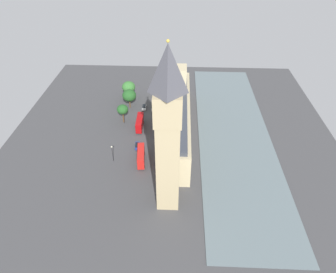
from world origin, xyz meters
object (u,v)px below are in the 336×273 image
at_px(parliament_building, 177,115).
at_px(car_blue_leading, 137,146).
at_px(plane_tree_opposite_hall, 123,109).
at_px(street_lamp_midblock, 112,151).
at_px(car_white_trailing, 144,107).
at_px(street_lamp_under_trees, 124,114).
at_px(plane_tree_far_end, 129,87).
at_px(clock_tower, 168,133).
at_px(pedestrian_corner, 158,129).
at_px(double_decker_bus_by_river_gate, 140,123).
at_px(plane_tree_near_tower, 129,96).
at_px(double_decker_bus_kerbside, 141,156).

relative_size(parliament_building, car_blue_leading, 13.56).
height_order(parliament_building, plane_tree_opposite_hall, parliament_building).
xyz_separation_m(parliament_building, street_lamp_midblock, (23.13, 21.22, -2.62)).
xyz_separation_m(car_white_trailing, street_lamp_under_trees, (7.31, 12.50, 3.87)).
relative_size(parliament_building, plane_tree_far_end, 6.86).
xyz_separation_m(clock_tower, pedestrian_corner, (6.04, -39.27, -26.52)).
distance_m(clock_tower, double_decker_bus_by_river_gate, 49.89).
xyz_separation_m(plane_tree_far_end, street_lamp_midblock, (-0.80, 46.72, -1.83)).
xyz_separation_m(double_decker_bus_by_river_gate, street_lamp_under_trees, (7.17, -3.08, 2.13)).
height_order(double_decker_bus_by_river_gate, street_lamp_midblock, street_lamp_midblock).
distance_m(pedestrian_corner, plane_tree_near_tower, 24.23).
distance_m(double_decker_bus_kerbside, plane_tree_opposite_hall, 28.29).
bearing_deg(double_decker_bus_kerbside, car_blue_leading, 101.25).
xyz_separation_m(double_decker_bus_kerbside, pedestrian_corner, (-4.78, -20.03, -1.91)).
xyz_separation_m(clock_tower, double_decker_bus_kerbside, (10.82, -19.24, -24.61)).
height_order(plane_tree_near_tower, street_lamp_under_trees, plane_tree_near_tower).
relative_size(car_blue_leading, plane_tree_opposite_hall, 0.55).
xyz_separation_m(clock_tower, double_decker_bus_by_river_gate, (13.89, -41.12, -24.61)).
xyz_separation_m(double_decker_bus_by_river_gate, street_lamp_midblock, (7.34, 22.14, 2.17)).
distance_m(car_white_trailing, double_decker_bus_kerbside, 37.61).
bearing_deg(plane_tree_far_end, plane_tree_opposite_hall, 91.19).
bearing_deg(plane_tree_opposite_hall, double_decker_bus_by_river_gate, 152.66).
bearing_deg(plane_tree_near_tower, pedestrian_corner, 128.18).
bearing_deg(street_lamp_midblock, car_blue_leading, -133.28).
relative_size(street_lamp_midblock, street_lamp_under_trees, 1.01).
distance_m(double_decker_bus_kerbside, pedestrian_corner, 20.68).
relative_size(clock_tower, double_decker_bus_by_river_gate, 5.00).
bearing_deg(plane_tree_far_end, plane_tree_near_tower, 100.25).
relative_size(double_decker_bus_by_river_gate, plane_tree_near_tower, 1.16).
height_order(clock_tower, plane_tree_far_end, clock_tower).
bearing_deg(parliament_building, street_lamp_under_trees, -9.88).
relative_size(clock_tower, double_decker_bus_kerbside, 4.93).
height_order(plane_tree_near_tower, plane_tree_far_end, plane_tree_far_end).
bearing_deg(car_blue_leading, double_decker_bus_by_river_gate, 87.29).
distance_m(plane_tree_far_end, street_lamp_midblock, 46.76).
bearing_deg(double_decker_bus_by_river_gate, parliament_building, -4.41).
bearing_deg(plane_tree_far_end, street_lamp_under_trees, 92.57).
bearing_deg(plane_tree_near_tower, street_lamp_midblock, 89.08).
distance_m(plane_tree_near_tower, plane_tree_opposite_hall, 12.74).
relative_size(clock_tower, car_white_trailing, 11.13).
bearing_deg(clock_tower, plane_tree_near_tower, -70.38).
relative_size(clock_tower, plane_tree_opposite_hall, 6.10).
distance_m(plane_tree_near_tower, plane_tree_far_end, 8.03).
xyz_separation_m(car_white_trailing, pedestrian_corner, (-7.72, 17.43, -0.17)).
relative_size(plane_tree_near_tower, plane_tree_far_end, 0.97).
height_order(double_decker_bus_by_river_gate, plane_tree_opposite_hall, plane_tree_opposite_hall).
distance_m(car_white_trailing, car_blue_leading, 29.29).
xyz_separation_m(car_blue_leading, plane_tree_far_end, (8.75, -38.28, 5.75)).
height_order(double_decker_bus_kerbside, street_lamp_midblock, street_lamp_midblock).
bearing_deg(pedestrian_corner, car_white_trailing, -74.12).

